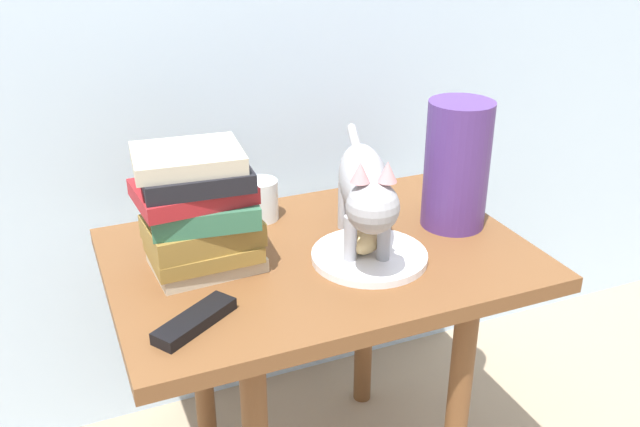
{
  "coord_description": "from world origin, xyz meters",
  "views": [
    {
      "loc": [
        -0.45,
        -1.07,
        1.19
      ],
      "look_at": [
        0.0,
        0.0,
        0.65
      ],
      "focal_mm": 39.01,
      "sensor_mm": 36.0,
      "label": 1
    }
  ],
  "objects_px": {
    "plate": "(369,256)",
    "candle_jar": "(261,202)",
    "bread_roll": "(365,239)",
    "side_table": "(320,290)",
    "green_vase": "(457,165)",
    "tv_remote": "(195,321)",
    "cat": "(365,187)",
    "book_stack": "(199,212)"
  },
  "relations": [
    {
      "from": "green_vase",
      "to": "plate",
      "type": "bearing_deg",
      "value": -162.5
    },
    {
      "from": "side_table",
      "to": "green_vase",
      "type": "height_order",
      "value": "green_vase"
    },
    {
      "from": "plate",
      "to": "tv_remote",
      "type": "distance_m",
      "value": 0.36
    },
    {
      "from": "plate",
      "to": "bread_roll",
      "type": "xyz_separation_m",
      "value": [
        -0.01,
        0.01,
        0.03
      ]
    },
    {
      "from": "bread_roll",
      "to": "tv_remote",
      "type": "relative_size",
      "value": 0.53
    },
    {
      "from": "candle_jar",
      "to": "book_stack",
      "type": "bearing_deg",
      "value": -136.29
    },
    {
      "from": "green_vase",
      "to": "candle_jar",
      "type": "relative_size",
      "value": 3.03
    },
    {
      "from": "side_table",
      "to": "green_vase",
      "type": "distance_m",
      "value": 0.37
    },
    {
      "from": "plate",
      "to": "bread_roll",
      "type": "distance_m",
      "value": 0.03
    },
    {
      "from": "green_vase",
      "to": "tv_remote",
      "type": "bearing_deg",
      "value": -164.53
    },
    {
      "from": "plate",
      "to": "book_stack",
      "type": "bearing_deg",
      "value": 163.0
    },
    {
      "from": "candle_jar",
      "to": "side_table",
      "type": "bearing_deg",
      "value": -73.37
    },
    {
      "from": "plate",
      "to": "green_vase",
      "type": "height_order",
      "value": "green_vase"
    },
    {
      "from": "side_table",
      "to": "bread_roll",
      "type": "relative_size",
      "value": 9.77
    },
    {
      "from": "bread_roll",
      "to": "candle_jar",
      "type": "height_order",
      "value": "candle_jar"
    },
    {
      "from": "cat",
      "to": "tv_remote",
      "type": "bearing_deg",
      "value": -161.14
    },
    {
      "from": "side_table",
      "to": "book_stack",
      "type": "distance_m",
      "value": 0.3
    },
    {
      "from": "plate",
      "to": "cat",
      "type": "bearing_deg",
      "value": 83.62
    },
    {
      "from": "plate",
      "to": "cat",
      "type": "distance_m",
      "value": 0.13
    },
    {
      "from": "book_stack",
      "to": "candle_jar",
      "type": "bearing_deg",
      "value": 43.71
    },
    {
      "from": "plate",
      "to": "side_table",
      "type": "bearing_deg",
      "value": 138.98
    },
    {
      "from": "plate",
      "to": "candle_jar",
      "type": "xyz_separation_m",
      "value": [
        -0.13,
        0.25,
        0.03
      ]
    },
    {
      "from": "plate",
      "to": "bread_roll",
      "type": "height_order",
      "value": "bread_roll"
    },
    {
      "from": "candle_jar",
      "to": "tv_remote",
      "type": "height_order",
      "value": "candle_jar"
    },
    {
      "from": "bread_roll",
      "to": "green_vase",
      "type": "bearing_deg",
      "value": 15.0
    },
    {
      "from": "green_vase",
      "to": "book_stack",
      "type": "bearing_deg",
      "value": 177.95
    },
    {
      "from": "cat",
      "to": "green_vase",
      "type": "xyz_separation_m",
      "value": [
        0.22,
        0.04,
        -0.0
      ]
    },
    {
      "from": "cat",
      "to": "book_stack",
      "type": "relative_size",
      "value": 2.02
    },
    {
      "from": "cat",
      "to": "candle_jar",
      "type": "xyz_separation_m",
      "value": [
        -0.13,
        0.21,
        -0.09
      ]
    },
    {
      "from": "cat",
      "to": "book_stack",
      "type": "bearing_deg",
      "value": 169.14
    },
    {
      "from": "side_table",
      "to": "cat",
      "type": "bearing_deg",
      "value": -21.9
    },
    {
      "from": "bread_roll",
      "to": "side_table",
      "type": "bearing_deg",
      "value": 140.81
    },
    {
      "from": "tv_remote",
      "to": "cat",
      "type": "bearing_deg",
      "value": -14.47
    },
    {
      "from": "side_table",
      "to": "cat",
      "type": "xyz_separation_m",
      "value": [
        0.08,
        -0.03,
        0.22
      ]
    },
    {
      "from": "book_stack",
      "to": "tv_remote",
      "type": "xyz_separation_m",
      "value": [
        -0.06,
        -0.18,
        -0.1
      ]
    },
    {
      "from": "side_table",
      "to": "tv_remote",
      "type": "height_order",
      "value": "tv_remote"
    },
    {
      "from": "book_stack",
      "to": "candle_jar",
      "type": "distance_m",
      "value": 0.24
    },
    {
      "from": "side_table",
      "to": "plate",
      "type": "distance_m",
      "value": 0.13
    },
    {
      "from": "book_stack",
      "to": "side_table",
      "type": "bearing_deg",
      "value": -6.76
    },
    {
      "from": "green_vase",
      "to": "tv_remote",
      "type": "height_order",
      "value": "green_vase"
    },
    {
      "from": "plate",
      "to": "tv_remote",
      "type": "relative_size",
      "value": 1.43
    },
    {
      "from": "side_table",
      "to": "green_vase",
      "type": "xyz_separation_m",
      "value": [
        0.3,
        0.01,
        0.21
      ]
    }
  ]
}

